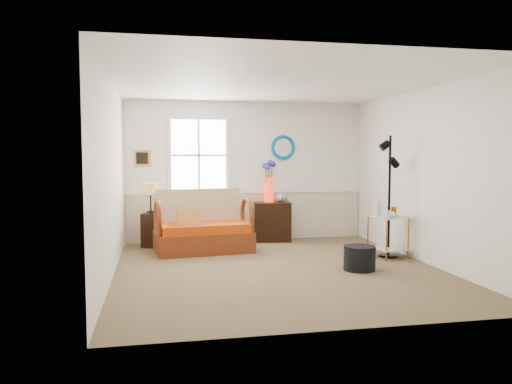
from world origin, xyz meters
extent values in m
cube|color=brown|center=(0.00, 0.00, 0.00)|extent=(4.50, 5.00, 0.01)
cube|color=white|center=(0.00, 0.00, 2.60)|extent=(4.50, 5.00, 0.01)
cube|color=silver|center=(0.00, 2.50, 1.30)|extent=(4.50, 0.01, 2.60)
cube|color=silver|center=(0.00, -2.50, 1.30)|extent=(4.50, 0.01, 2.60)
cube|color=silver|center=(-2.25, 0.00, 1.30)|extent=(0.01, 5.00, 2.60)
cube|color=silver|center=(2.25, 0.00, 1.30)|extent=(0.01, 5.00, 2.60)
cube|color=beige|center=(0.00, 2.48, 0.45)|extent=(4.46, 0.02, 0.90)
cube|color=white|center=(0.00, 2.47, 0.92)|extent=(4.46, 0.04, 0.06)
cube|color=#C4872D|center=(-1.92, 2.48, 1.55)|extent=(0.28, 0.03, 0.28)
torus|color=#006EB9|center=(0.70, 2.48, 1.75)|extent=(0.47, 0.07, 0.47)
imported|color=#52743C|center=(-1.60, 2.06, 0.74)|extent=(0.47, 0.49, 0.30)
cylinder|color=black|center=(1.11, -0.28, 0.17)|extent=(0.58, 0.58, 0.34)
camera|label=1|loc=(-1.65, -6.75, 1.62)|focal=35.00mm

